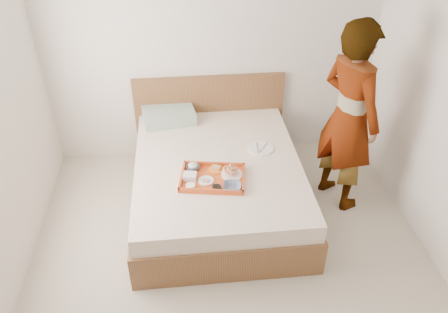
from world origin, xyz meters
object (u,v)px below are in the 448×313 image
bed (218,183)px  dinner_plate (260,148)px  tray (213,178)px  person (349,118)px

bed → dinner_plate: 0.54m
bed → tray: bearing=-104.3°
bed → person: bearing=-0.1°
bed → person: 1.38m
person → dinner_plate: bearing=53.4°
person → bed: bearing=65.3°
bed → dinner_plate: dinner_plate is taller
tray → person: bearing=21.8°
tray → dinner_plate: 0.67m
bed → tray: 0.41m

